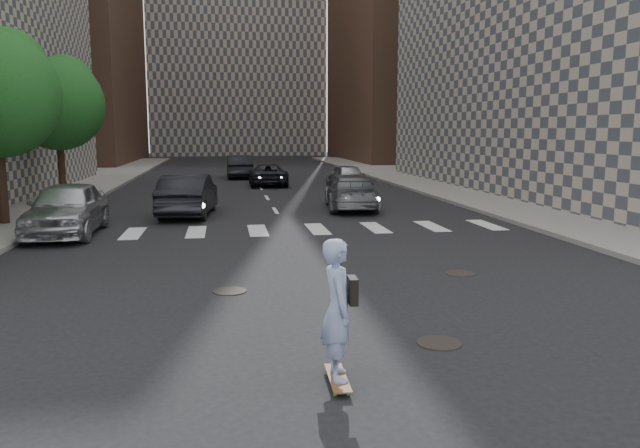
# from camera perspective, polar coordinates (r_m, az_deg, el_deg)

# --- Properties ---
(ground) EXTENTS (160.00, 160.00, 0.00)m
(ground) POSITION_cam_1_polar(r_m,az_deg,el_deg) (12.09, 1.42, -7.26)
(ground) COLOR black
(ground) RESTS_ON ground
(sidewalk_right) EXTENTS (13.00, 80.00, 0.15)m
(sidewalk_right) POSITION_cam_1_polar(r_m,az_deg,el_deg) (35.69, 18.95, 2.96)
(sidewalk_right) COLOR gray
(sidewalk_right) RESTS_ON ground
(tree_c) EXTENTS (4.20, 4.20, 6.60)m
(tree_c) POSITION_cam_1_polar(r_m,az_deg,el_deg) (31.49, -22.74, 10.41)
(tree_c) COLOR #382619
(tree_c) RESTS_ON sidewalk_left
(manhole_a) EXTENTS (0.70, 0.70, 0.02)m
(manhole_a) POSITION_cam_1_polar(r_m,az_deg,el_deg) (10.07, 10.85, -10.64)
(manhole_a) COLOR black
(manhole_a) RESTS_ON ground
(manhole_b) EXTENTS (0.70, 0.70, 0.02)m
(manhole_b) POSITION_cam_1_polar(r_m,az_deg,el_deg) (13.06, -8.25, -6.09)
(manhole_b) COLOR black
(manhole_b) RESTS_ON ground
(manhole_c) EXTENTS (0.70, 0.70, 0.02)m
(manhole_c) POSITION_cam_1_polar(r_m,az_deg,el_deg) (14.84, 12.69, -4.43)
(manhole_c) COLOR black
(manhole_c) RESTS_ON ground
(skateboarder) EXTENTS (0.49, 0.99, 1.95)m
(skateboarder) POSITION_cam_1_polar(r_m,az_deg,el_deg) (8.09, 1.69, -7.80)
(skateboarder) COLOR brown
(skateboarder) RESTS_ON ground
(silver_sedan) EXTENTS (2.01, 4.98, 1.69)m
(silver_sedan) POSITION_cam_1_polar(r_m,az_deg,el_deg) (21.23, -22.16, 1.33)
(silver_sedan) COLOR #B5B7BD
(silver_sedan) RESTS_ON ground
(traffic_car_a) EXTENTS (2.19, 5.04, 1.61)m
(traffic_car_a) POSITION_cam_1_polar(r_m,az_deg,el_deg) (24.61, -11.95, 2.61)
(traffic_car_a) COLOR black
(traffic_car_a) RESTS_ON ground
(traffic_car_b) EXTENTS (2.58, 5.21, 1.46)m
(traffic_car_b) POSITION_cam_1_polar(r_m,az_deg,el_deg) (26.10, 2.85, 2.94)
(traffic_car_b) COLOR #5B5E63
(traffic_car_b) RESTS_ON ground
(traffic_car_c) EXTENTS (2.22, 4.71, 1.30)m
(traffic_car_c) POSITION_cam_1_polar(r_m,az_deg,el_deg) (37.35, -4.79, 4.52)
(traffic_car_c) COLOR black
(traffic_car_c) RESTS_ON ground
(traffic_car_d) EXTENTS (1.90, 4.08, 1.35)m
(traffic_car_d) POSITION_cam_1_polar(r_m,az_deg,el_deg) (36.21, 2.33, 4.45)
(traffic_car_d) COLOR #B0B4B8
(traffic_car_d) RESTS_ON ground
(traffic_car_e) EXTENTS (1.77, 4.81, 1.57)m
(traffic_car_e) POSITION_cam_1_polar(r_m,az_deg,el_deg) (43.53, -7.38, 5.23)
(traffic_car_e) COLOR black
(traffic_car_e) RESTS_ON ground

